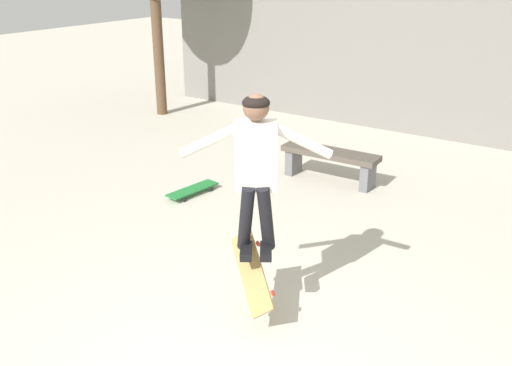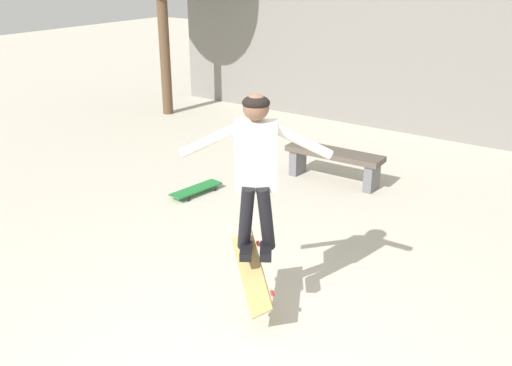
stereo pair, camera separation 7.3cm
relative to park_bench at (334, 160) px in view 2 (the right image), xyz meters
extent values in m
cube|color=gray|center=(1.32, 3.09, 1.77)|extent=(13.06, 0.40, 4.19)
cylinder|color=brown|center=(-4.57, 1.44, 1.08)|extent=(0.21, 0.21, 2.80)
cube|color=brown|center=(0.00, 0.00, 0.09)|extent=(1.42, 0.40, 0.08)
cube|color=slate|center=(-0.59, -0.01, -0.14)|extent=(0.13, 0.32, 0.38)
cube|color=slate|center=(0.59, 0.01, -0.14)|extent=(0.13, 0.32, 0.38)
cube|color=silver|center=(0.98, -3.33, 1.20)|extent=(0.44, 0.42, 0.58)
sphere|color=brown|center=(0.98, -3.33, 1.60)|extent=(0.29, 0.29, 0.21)
ellipsoid|color=black|center=(0.98, -3.33, 1.63)|extent=(0.31, 0.31, 0.12)
cylinder|color=black|center=(1.05, -3.28, 0.64)|extent=(0.20, 0.33, 0.67)
cube|color=black|center=(1.07, -3.30, 0.34)|extent=(0.23, 0.27, 0.07)
cylinder|color=black|center=(0.91, -3.37, 0.64)|extent=(0.30, 0.27, 0.67)
cube|color=black|center=(0.92, -3.40, 0.34)|extent=(0.23, 0.27, 0.07)
cylinder|color=silver|center=(1.29, -3.12, 1.32)|extent=(0.46, 0.34, 0.30)
cylinder|color=silver|center=(0.67, -3.53, 1.32)|extent=(0.46, 0.34, 0.30)
cube|color=#AD894C|center=(0.97, -3.39, 0.14)|extent=(0.68, 0.49, 0.57)
cylinder|color=#DB3D33|center=(1.23, -3.44, 0.05)|extent=(0.05, 0.08, 0.07)
cylinder|color=#DB3D33|center=(1.05, -3.51, -0.09)|extent=(0.05, 0.08, 0.07)
cylinder|color=#DB3D33|center=(0.91, -3.19, 0.31)|extent=(0.05, 0.08, 0.07)
cylinder|color=#DB3D33|center=(0.73, -3.26, 0.18)|extent=(0.05, 0.08, 0.07)
cube|color=#237F38|center=(-1.31, -1.49, -0.25)|extent=(0.32, 0.81, 0.02)
cylinder|color=black|center=(-1.39, -1.23, -0.30)|extent=(0.02, 0.06, 0.05)
cylinder|color=black|center=(-1.16, -1.27, -0.30)|extent=(0.02, 0.06, 0.05)
cylinder|color=black|center=(-1.46, -1.72, -0.30)|extent=(0.02, 0.06, 0.05)
cylinder|color=black|center=(-1.22, -1.75, -0.30)|extent=(0.02, 0.06, 0.05)
camera|label=1|loc=(3.42, -6.93, 2.70)|focal=40.00mm
camera|label=2|loc=(3.48, -6.89, 2.70)|focal=40.00mm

